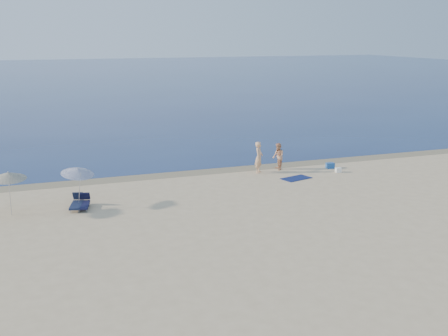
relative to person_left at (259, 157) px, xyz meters
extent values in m
plane|color=#D6B88E|center=(-2.80, -18.05, -0.96)|extent=(160.00, 160.00, 0.00)
cube|color=#0C1D4C|center=(-2.80, 81.95, -0.96)|extent=(240.00, 160.00, 0.01)
cube|color=#847254|center=(-2.80, 1.35, -0.96)|extent=(240.00, 1.60, 0.00)
imported|color=#E0A87E|center=(0.00, 0.00, 0.00)|extent=(0.80, 0.84, 1.93)
imported|color=tan|center=(1.45, 0.30, -0.12)|extent=(0.72, 0.88, 1.69)
cube|color=#0E1747|center=(1.51, -2.10, -0.95)|extent=(1.95, 1.42, 0.03)
cube|color=white|center=(4.66, -1.60, -0.82)|extent=(0.38, 0.34, 0.28)
cube|color=#1F57AB|center=(4.75, -0.48, -0.79)|extent=(0.50, 0.37, 0.35)
cylinder|color=silver|center=(-11.11, -3.68, -0.07)|extent=(0.20, 0.38, 1.85)
cone|color=white|center=(-11.11, -3.32, 0.83)|extent=(2.15, 2.16, 0.60)
sphere|color=silver|center=(-11.11, -3.32, 0.99)|extent=(0.05, 0.05, 0.05)
cylinder|color=silver|center=(-14.29, -3.81, -0.03)|extent=(0.05, 0.22, 1.97)
cone|color=beige|center=(-14.29, -3.63, 0.95)|extent=(1.75, 1.77, 0.46)
sphere|color=silver|center=(-14.29, -3.63, 1.13)|extent=(0.06, 0.06, 0.06)
cube|color=#16203E|center=(-11.31, -3.78, -0.76)|extent=(0.84, 1.49, 0.09)
cube|color=#16203E|center=(-11.14, -3.10, -0.50)|extent=(0.58, 0.46, 0.45)
cylinder|color=#A5A5AD|center=(-11.11, -3.83, -0.86)|extent=(0.03, 0.03, 0.21)
cube|color=#15163A|center=(-10.97, -3.86, -0.76)|extent=(0.77, 1.44, 0.09)
cube|color=#15163A|center=(-10.83, -3.20, -0.51)|extent=(0.56, 0.43, 0.44)
cylinder|color=#A5A5AD|center=(-10.78, -3.90, -0.86)|extent=(0.03, 0.03, 0.20)
camera|label=1|loc=(-13.41, -30.86, 7.43)|focal=45.00mm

